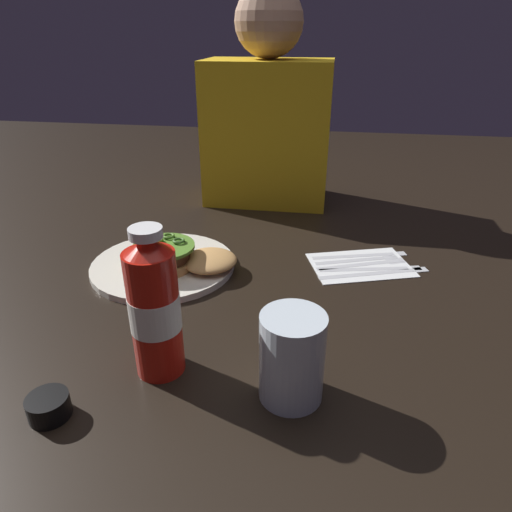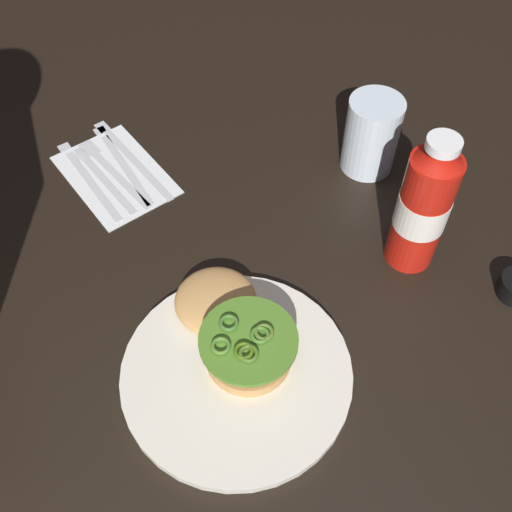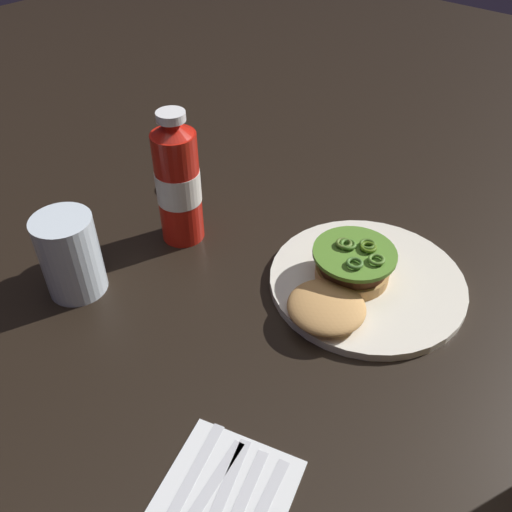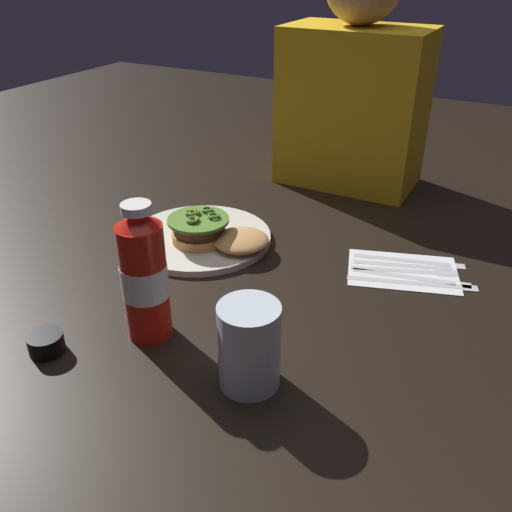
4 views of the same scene
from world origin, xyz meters
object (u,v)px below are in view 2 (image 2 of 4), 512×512
object	(u,v)px
burger_sandwich	(236,330)
spoon_utensil	(94,168)
water_glass	(371,135)
table_knife	(119,158)
dinner_plate	(237,373)
ketchup_bottle	(423,207)
steak_knife	(85,174)
fork_utensil	(108,166)
butter_knife	(128,153)
napkin	(115,174)

from	to	relation	value
burger_sandwich	spoon_utensil	xyz separation A→B (m)	(0.36, 0.11, -0.03)
water_glass	table_knife	xyz separation A→B (m)	(0.13, 0.36, -0.05)
dinner_plate	ketchup_bottle	world-z (taller)	ketchup_bottle
ketchup_bottle	water_glass	world-z (taller)	ketchup_bottle
ketchup_bottle	spoon_utensil	size ratio (longest dim) A/B	1.22
water_glass	steak_knife	bearing A→B (deg)	74.41
ketchup_bottle	fork_utensil	world-z (taller)	ketchup_bottle
dinner_plate	fork_utensil	xyz separation A→B (m)	(0.39, 0.08, -0.00)
butter_knife	steak_knife	distance (m)	0.07
napkin	steak_knife	world-z (taller)	steak_knife
burger_sandwich	table_knife	world-z (taller)	burger_sandwich
napkin	ketchup_bottle	bearing A→B (deg)	-128.91
steak_knife	water_glass	bearing A→B (deg)	-105.59
ketchup_bottle	fork_utensil	bearing A→B (deg)	49.95
steak_knife	dinner_plate	bearing A→B (deg)	-163.58
burger_sandwich	steak_knife	bearing A→B (deg)	20.23
napkin	water_glass	bearing A→B (deg)	-105.54
butter_knife	burger_sandwich	bearing A→B (deg)	-171.24
water_glass	spoon_utensil	xyz separation A→B (m)	(0.12, 0.40, -0.05)
water_glass	steak_knife	xyz separation A→B (m)	(0.12, 0.41, -0.05)
fork_utensil	water_glass	bearing A→B (deg)	-107.70
dinner_plate	spoon_utensil	bearing A→B (deg)	13.99
water_glass	butter_knife	distance (m)	0.37
burger_sandwich	steak_knife	xyz separation A→B (m)	(0.35, 0.13, -0.03)
dinner_plate	spoon_utensil	size ratio (longest dim) A/B	1.61
water_glass	burger_sandwich	bearing A→B (deg)	129.13
burger_sandwich	butter_knife	xyz separation A→B (m)	(0.37, 0.06, -0.03)
table_knife	dinner_plate	bearing A→B (deg)	-171.77
table_knife	steak_knife	distance (m)	0.06
napkin	spoon_utensil	bearing A→B (deg)	53.14
water_glass	napkin	bearing A→B (deg)	74.46
water_glass	fork_utensil	distance (m)	0.40
water_glass	fork_utensil	bearing A→B (deg)	72.30
fork_utensil	spoon_utensil	size ratio (longest dim) A/B	1.04
spoon_utensil	butter_knife	bearing A→B (deg)	-73.00
napkin	butter_knife	distance (m)	0.05
burger_sandwich	napkin	xyz separation A→B (m)	(0.33, 0.08, -0.03)
dinner_plate	burger_sandwich	distance (m)	0.05
butter_knife	fork_utensil	bearing A→B (deg)	120.25
water_glass	butter_knife	size ratio (longest dim) A/B	0.56
dinner_plate	steak_knife	distance (m)	0.41
steak_knife	napkin	bearing A→B (deg)	-106.08
dinner_plate	water_glass	size ratio (longest dim) A/B	2.32
ketchup_bottle	fork_utensil	size ratio (longest dim) A/B	1.17
dinner_plate	water_glass	bearing A→B (deg)	-47.47
napkin	spoon_utensil	size ratio (longest dim) A/B	1.11
dinner_plate	ketchup_bottle	size ratio (longest dim) A/B	1.31
napkin	steak_knife	bearing A→B (deg)	73.92
burger_sandwich	water_glass	xyz separation A→B (m)	(0.23, -0.29, 0.03)
dinner_plate	napkin	size ratio (longest dim) A/B	1.46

